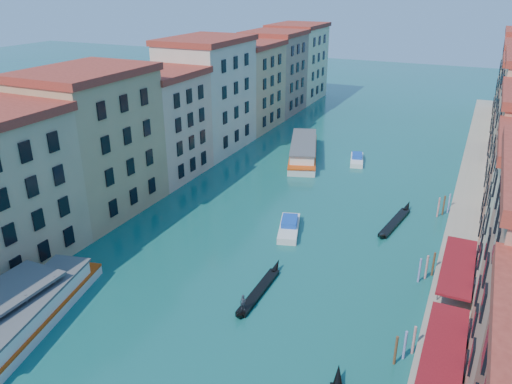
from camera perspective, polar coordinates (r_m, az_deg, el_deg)
left_bank_palazzos at (r=91.60m, az=-7.53°, el=9.75°), size 12.80×128.40×21.00m
quay at (r=81.33m, az=23.07°, el=-0.52°), size 4.00×140.00×1.00m
restaurant_awnings at (r=43.41m, az=20.42°, el=-17.96°), size 3.20×44.55×3.12m
mooring_poles_right at (r=49.10m, az=17.18°, el=-14.60°), size 1.44×54.24×3.20m
vaporetto_near at (r=53.28m, az=-24.32°, el=-12.48°), size 8.79×19.92×2.89m
vaporetto_far at (r=93.44m, az=5.43°, el=4.81°), size 10.93×21.23×3.09m
gondola_fore at (r=53.50m, az=0.31°, el=-11.15°), size 1.15×11.70×2.34m
gondola_far at (r=70.33m, az=15.63°, el=-3.21°), size 2.84×12.60×1.79m
motorboat_mid at (r=65.82m, az=3.80°, el=-3.97°), size 4.53×8.09×1.60m
motorboat_far at (r=92.56m, az=11.45°, el=3.72°), size 3.70×7.24×1.43m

